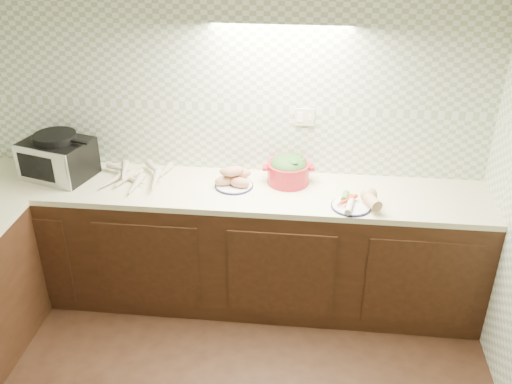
# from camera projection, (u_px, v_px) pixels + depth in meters

# --- Properties ---
(room) EXTENTS (3.60, 3.60, 2.60)m
(room) POSITION_uv_depth(u_px,v_px,m) (149.00, 204.00, 2.18)
(room) COLOR black
(room) RESTS_ON ground
(counter) EXTENTS (3.60, 3.60, 0.90)m
(counter) POSITION_uv_depth(u_px,v_px,m) (86.00, 313.00, 3.40)
(counter) COLOR black
(counter) RESTS_ON ground
(toaster_oven) EXTENTS (0.52, 0.45, 0.31)m
(toaster_oven) POSITION_uv_depth(u_px,v_px,m) (58.00, 157.00, 3.92)
(toaster_oven) COLOR black
(toaster_oven) RESTS_ON counter
(parsnip_pile) EXTENTS (0.48, 0.46, 0.08)m
(parsnip_pile) POSITION_uv_depth(u_px,v_px,m) (140.00, 177.00, 3.90)
(parsnip_pile) COLOR beige
(parsnip_pile) RESTS_ON counter
(sweet_potato_plate) EXTENTS (0.26, 0.26, 0.15)m
(sweet_potato_plate) POSITION_uv_depth(u_px,v_px,m) (234.00, 179.00, 3.83)
(sweet_potato_plate) COLOR #15163B
(sweet_potato_plate) RESTS_ON counter
(onion_bowl) EXTENTS (0.14, 0.14, 0.10)m
(onion_bowl) POSITION_uv_depth(u_px,v_px,m) (237.00, 173.00, 3.94)
(onion_bowl) COLOR black
(onion_bowl) RESTS_ON counter
(dutch_oven) EXTENTS (0.36, 0.31, 0.20)m
(dutch_oven) POSITION_uv_depth(u_px,v_px,m) (288.00, 170.00, 3.86)
(dutch_oven) COLOR #AE1623
(dutch_oven) RESTS_ON counter
(veg_plate) EXTENTS (0.32, 0.31, 0.12)m
(veg_plate) POSITION_uv_depth(u_px,v_px,m) (359.00, 200.00, 3.60)
(veg_plate) COLOR #15163B
(veg_plate) RESTS_ON counter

